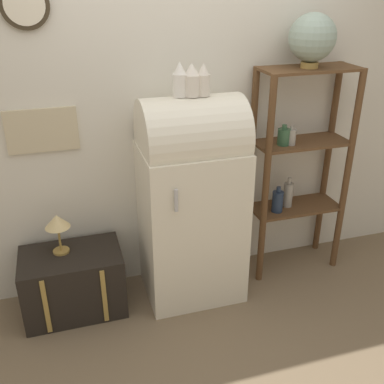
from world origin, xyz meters
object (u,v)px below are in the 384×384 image
globe (312,38)px  vase_right (203,81)px  vase_left (180,81)px  vase_center (191,81)px  refrigerator (192,199)px  suitcase_trunk (74,282)px  desk_lamp (57,224)px

globe → vase_right: (-0.79, -0.09, -0.22)m
vase_left → vase_center: bearing=-5.9°
refrigerator → vase_right: 0.82m
vase_center → vase_right: (0.08, -0.01, 0.00)m
suitcase_trunk → vase_center: vase_center is taller
refrigerator → globe: bearing=5.2°
refrigerator → vase_right: vase_right is taller
vase_left → desk_lamp: bearing=175.8°
desk_lamp → suitcase_trunk: bearing=-42.9°
vase_left → vase_center: 0.07m
globe → vase_center: size_ratio=1.76×
vase_center → vase_left: bearing=174.1°
refrigerator → suitcase_trunk: size_ratio=2.18×
suitcase_trunk → vase_right: (0.93, -0.03, 1.35)m
refrigerator → vase_left: 0.82m
suitcase_trunk → vase_center: 1.60m
refrigerator → vase_center: vase_center is taller
refrigerator → vase_right: size_ratio=7.31×
vase_right → desk_lamp: (-0.98, 0.08, -0.90)m
vase_right → desk_lamp: size_ratio=0.71×
vase_right → vase_left: bearing=173.2°
vase_right → vase_center: bearing=172.2°
globe → desk_lamp: size_ratio=1.24×
globe → desk_lamp: bearing=-179.7°
refrigerator → desk_lamp: refrigerator is taller
refrigerator → vase_left: (-0.07, 0.01, 0.82)m
suitcase_trunk → vase_left: vase_left is taller
refrigerator → vase_center: 0.81m
vase_right → desk_lamp: vase_right is taller
vase_left → suitcase_trunk: bearing=179.1°
globe → desk_lamp: 2.09m
suitcase_trunk → vase_right: bearing=-1.9°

